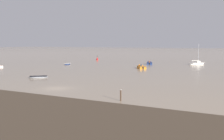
{
  "coord_description": "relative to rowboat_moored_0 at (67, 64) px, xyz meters",
  "views": [
    {
      "loc": [
        29.38,
        -34.99,
        7.31
      ],
      "look_at": [
        -4.76,
        27.39,
        0.49
      ],
      "focal_mm": 44.81,
      "sensor_mm": 36.0,
      "label": 1
    }
  ],
  "objects": [
    {
      "name": "rowboat_moored_1",
      "position": [
        17.55,
        -32.54,
        -0.0
      ],
      "size": [
        3.76,
        3.61,
        0.61
      ],
      "rotation": [
        0.0,
        0.0,
        0.74
      ],
      "color": "gray",
      "rests_on": "ground"
    },
    {
      "name": "rowboat_moored_0",
      "position": [
        0.0,
        0.0,
        0.0
      ],
      "size": [
        2.42,
        4.21,
        0.63
      ],
      "rotation": [
        0.0,
        0.0,
        5.0
      ],
      "color": "navy",
      "rests_on": "ground"
    },
    {
      "name": "channel_buoy",
      "position": [
        -5.05,
        27.7,
        0.29
      ],
      "size": [
        0.9,
        0.9,
        2.3
      ],
      "color": "red",
      "rests_on": "ground"
    },
    {
      "name": "sailboat_moored_0",
      "position": [
        39.07,
        21.22,
        0.15
      ],
      "size": [
        5.16,
        6.69,
        7.38
      ],
      "rotation": [
        0.0,
        0.0,
        1.03
      ],
      "color": "white",
      "rests_on": "ground"
    },
    {
      "name": "motorboat_moored_4",
      "position": [
        27.57,
        -0.71,
        0.08
      ],
      "size": [
        4.52,
        5.44,
        1.83
      ],
      "rotation": [
        0.0,
        0.0,
        2.17
      ],
      "color": "orange",
      "rests_on": "ground"
    },
    {
      "name": "motorboat_moored_2",
      "position": [
        23.86,
        15.71,
        0.07
      ],
      "size": [
        3.6,
        5.46,
        1.77
      ],
      "rotation": [
        0.0,
        0.0,
        1.95
      ],
      "color": "navy",
      "rests_on": "ground"
    },
    {
      "name": "mooring_post_near",
      "position": [
        43.47,
        -45.18,
        0.55
      ],
      "size": [
        0.22,
        0.22,
        1.68
      ],
      "color": "#473323",
      "rests_on": "ground"
    },
    {
      "name": "ground_plane",
      "position": [
        29.94,
        -41.47,
        -0.17
      ],
      "size": [
        800.0,
        800.0,
        0.0
      ],
      "primitive_type": "plane",
      "color": "tan"
    }
  ]
}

